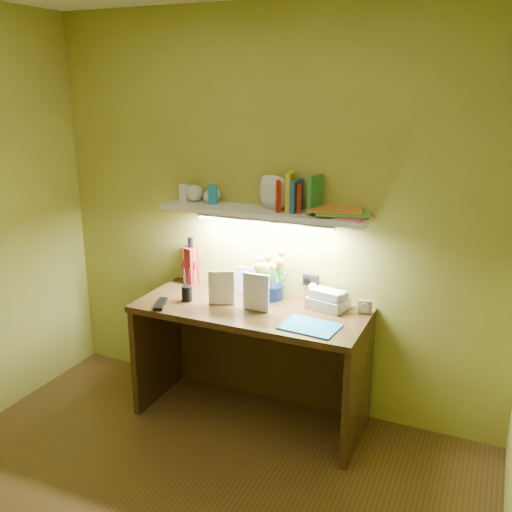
% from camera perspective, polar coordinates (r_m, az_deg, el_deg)
% --- Properties ---
extents(desk, '(1.40, 0.60, 0.75)m').
position_cam_1_polar(desk, '(3.60, -0.53, -10.68)').
color(desk, '#311E0D').
rests_on(desk, ground).
extents(flower_bouquet, '(0.25, 0.25, 0.31)m').
position_cam_1_polar(flower_bouquet, '(3.54, 1.39, -1.87)').
color(flower_bouquet, '#071334').
rests_on(flower_bouquet, desk).
extents(telephone, '(0.25, 0.21, 0.13)m').
position_cam_1_polar(telephone, '(3.44, 7.20, -4.12)').
color(telephone, beige).
rests_on(telephone, desk).
extents(desk_clock, '(0.08, 0.05, 0.08)m').
position_cam_1_polar(desk_clock, '(3.40, 10.86, -4.99)').
color(desk_clock, '#B9B9BD').
rests_on(desk_clock, desk).
extents(whisky_bottle, '(0.09, 0.09, 0.31)m').
position_cam_1_polar(whisky_bottle, '(3.84, -6.52, -0.43)').
color(whisky_bottle, '#BB5E1C').
rests_on(whisky_bottle, desk).
extents(whisky_box, '(0.10, 0.10, 0.25)m').
position_cam_1_polar(whisky_box, '(3.84, -6.55, -0.94)').
color(whisky_box, '#5D1714').
rests_on(whisky_box, desk).
extents(pen_cup, '(0.08, 0.08, 0.16)m').
position_cam_1_polar(pen_cup, '(3.54, -6.95, -3.24)').
color(pen_cup, black).
rests_on(pen_cup, desk).
extents(art_card, '(0.17, 0.04, 0.17)m').
position_cam_1_polar(art_card, '(3.62, -0.63, -2.53)').
color(art_card, silver).
rests_on(art_card, desk).
extents(tv_remote, '(0.12, 0.19, 0.02)m').
position_cam_1_polar(tv_remote, '(3.51, -9.51, -4.75)').
color(tv_remote, black).
rests_on(tv_remote, desk).
extents(blue_folder, '(0.33, 0.25, 0.01)m').
position_cam_1_polar(blue_folder, '(3.18, 5.44, -7.03)').
color(blue_folder, '#198BD3').
rests_on(blue_folder, desk).
extents(desk_book_a, '(0.16, 0.07, 0.21)m').
position_cam_1_polar(desk_book_a, '(3.46, -4.78, -3.17)').
color(desk_book_a, white).
rests_on(desk_book_a, desk).
extents(desk_book_b, '(0.17, 0.03, 0.23)m').
position_cam_1_polar(desk_book_b, '(3.39, -1.31, -3.42)').
color(desk_book_b, white).
rests_on(desk_book_b, desk).
extents(wall_shelf, '(1.31, 0.31, 0.26)m').
position_cam_1_polar(wall_shelf, '(3.42, 1.36, 4.98)').
color(wall_shelf, white).
rests_on(wall_shelf, ground).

